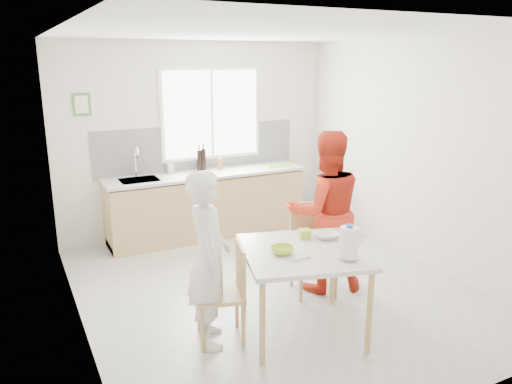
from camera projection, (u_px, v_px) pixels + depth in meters
ground at (274, 288)px, 5.51m from camera, size 4.50×4.50×0.00m
room_shell at (275, 141)px, 5.09m from camera, size 4.50×4.50×4.50m
window at (211, 114)px, 7.08m from camera, size 1.50×0.06×1.30m
backsplash at (199, 148)px, 7.13m from camera, size 3.00×0.02×0.65m
picture_frame at (82, 104)px, 6.27m from camera, size 0.22×0.03×0.28m
kitchen_counter at (207, 207)px, 7.08m from camera, size 2.84×0.64×1.37m
dining_table at (302, 259)px, 4.46m from camera, size 1.30×1.30×0.81m
chair_left at (227, 288)px, 4.40m from camera, size 0.51×0.51×0.90m
chair_far at (312, 244)px, 5.36m from camera, size 0.55×0.55×0.96m
person_white at (209, 259)px, 4.29m from camera, size 0.52×0.65×1.57m
person_red at (325, 212)px, 5.32m from camera, size 1.00×0.87×1.75m
bowl_green at (282, 250)px, 4.35m from camera, size 0.25×0.25×0.06m
bowl_white at (326, 235)px, 4.73m from camera, size 0.29×0.29×0.06m
milk_jug at (349, 242)px, 4.20m from camera, size 0.23×0.16×0.29m
green_box at (305, 234)px, 4.71m from camera, size 0.12×0.12×0.09m
spoon at (301, 259)px, 4.22m from camera, size 0.16×0.02×0.01m
cutting_board at (279, 165)px, 7.40m from camera, size 0.40×0.32×0.01m
wine_bottle_a at (204, 160)px, 7.01m from camera, size 0.07×0.07×0.32m
wine_bottle_b at (199, 161)px, 7.00m from camera, size 0.07×0.07×0.30m
jar_amber at (220, 164)px, 7.14m from camera, size 0.06×0.06×0.16m
soap_bottle at (170, 166)px, 6.90m from camera, size 0.09×0.09×0.19m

